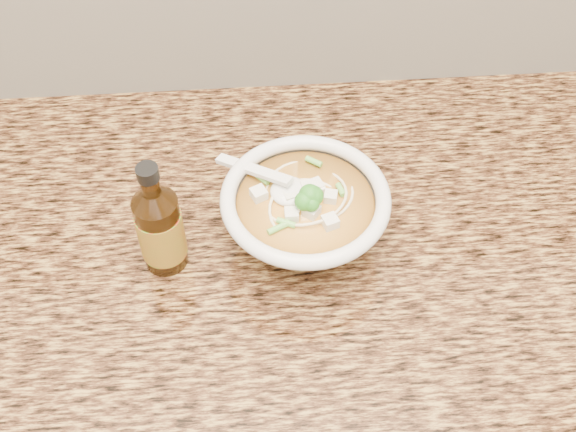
{
  "coord_description": "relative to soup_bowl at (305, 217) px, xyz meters",
  "views": [
    {
      "loc": [
        -0.02,
        1.17,
        1.61
      ],
      "look_at": [
        0.02,
        1.69,
        0.95
      ],
      "focal_mm": 45.0,
      "sensor_mm": 36.0,
      "label": 1
    }
  ],
  "objects": [
    {
      "name": "cabinet",
      "position": [
        -0.04,
        -0.02,
        -0.52
      ],
      "size": [
        4.0,
        0.65,
        0.86
      ],
      "primitive_type": "cube",
      "color": "black",
      "rests_on": "ground"
    },
    {
      "name": "hot_sauce_bottle",
      "position": [
        -0.17,
        -0.02,
        0.02
      ],
      "size": [
        0.07,
        0.07,
        0.16
      ],
      "rotation": [
        0.0,
        0.0,
        0.29
      ],
      "color": "#3C2008",
      "rests_on": "counter_slab"
    },
    {
      "name": "soup_bowl",
      "position": [
        0.0,
        0.0,
        0.0
      ],
      "size": [
        0.2,
        0.2,
        0.11
      ],
      "rotation": [
        0.0,
        0.0,
        0.13
      ],
      "color": "silver",
      "rests_on": "counter_slab"
    },
    {
      "name": "counter_slab",
      "position": [
        -0.04,
        -0.02,
        -0.07
      ],
      "size": [
        4.0,
        0.68,
        0.04
      ],
      "primitive_type": "cube",
      "color": "olive",
      "rests_on": "cabinet"
    }
  ]
}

